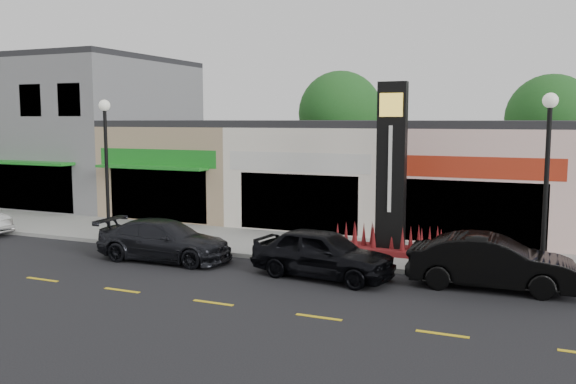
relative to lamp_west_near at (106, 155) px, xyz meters
name	(u,v)px	position (x,y,z in m)	size (l,w,h in m)	color
ground	(262,276)	(8.00, -2.50, -3.48)	(120.00, 120.00, 0.00)	black
sidewalk	(312,247)	(8.00, 1.85, -3.40)	(52.00, 4.30, 0.15)	gray
curb	(289,260)	(8.00, -0.40, -3.40)	(52.00, 0.20, 0.15)	gray
building_grey_2story	(72,131)	(-10.00, 8.98, 0.67)	(12.00, 10.95, 8.30)	slate
shop_beige	(212,166)	(-0.50, 8.96, -1.08)	(7.00, 10.85, 4.80)	tan
shop_cream	(336,170)	(6.50, 8.97, -1.08)	(7.00, 10.01, 4.80)	white
shop_pink_w	(486,175)	(13.50, 8.97, -1.08)	(7.00, 10.01, 4.80)	beige
tree_rear_west	(340,113)	(4.00, 17.00, 1.74)	(5.20, 5.20, 7.83)	#382619
tree_rear_mid	(551,119)	(16.00, 17.00, 1.41)	(4.80, 4.80, 7.29)	#382619
lamp_west_near	(106,155)	(0.00, 0.00, 0.00)	(0.44, 0.44, 5.47)	black
lamp_east_near	(547,167)	(16.00, 0.00, 0.00)	(0.44, 0.44, 5.47)	black
pylon_sign	(391,194)	(11.00, 1.70, -1.20)	(4.20, 1.30, 6.00)	#5C0F18
car_dark_sedan	(165,240)	(3.95, -1.84, -2.78)	(4.82, 1.96, 1.40)	black
car_black_sedan	(323,253)	(9.77, -1.86, -2.71)	(4.49, 1.80, 1.53)	black
car_black_conv	(492,262)	(14.66, -1.10, -2.70)	(4.70, 1.64, 1.55)	black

